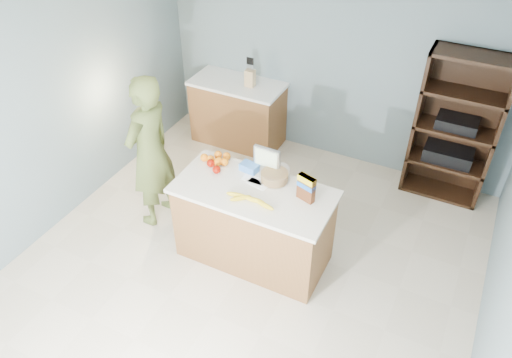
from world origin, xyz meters
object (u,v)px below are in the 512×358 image
at_px(counter_peninsula, 254,227).
at_px(person, 150,153).
at_px(shelving_unit, 455,130).
at_px(tv, 267,159).
at_px(cereal_box, 306,186).

bearing_deg(counter_peninsula, person, 176.25).
height_order(counter_peninsula, shelving_unit, shelving_unit).
bearing_deg(shelving_unit, counter_peninsula, -127.11).
relative_size(tv, cereal_box, 1.06).
height_order(person, cereal_box, person).
height_order(counter_peninsula, cereal_box, cereal_box).
distance_m(shelving_unit, tv, 2.34).
xyz_separation_m(person, cereal_box, (1.77, 0.01, 0.17)).
bearing_deg(person, counter_peninsula, 89.26).
height_order(person, tv, person).
distance_m(person, tv, 1.29).
distance_m(counter_peninsula, tv, 0.72).
relative_size(shelving_unit, person, 1.02).
relative_size(counter_peninsula, cereal_box, 5.87).
bearing_deg(tv, shelving_unit, 47.85).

